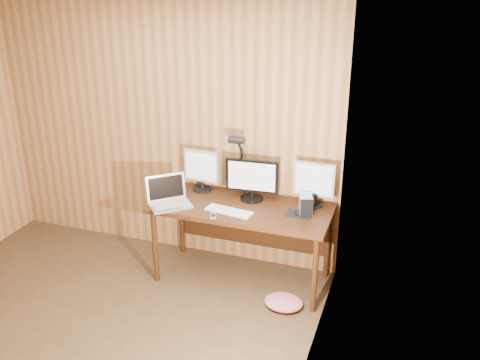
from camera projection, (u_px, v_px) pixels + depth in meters
The scene contains 14 objects.
room_shell at pixel (23, 217), 3.43m from camera, with size 4.00×4.00×4.00m.
desk at pixel (244, 215), 4.87m from camera, with size 1.60×0.70×0.75m.
monitor_center at pixel (252, 180), 4.82m from camera, with size 0.49×0.21×0.39m.
monitor_left at pixel (202, 169), 5.01m from camera, with size 0.36×0.17×0.40m.
monitor_right at pixel (314, 183), 4.68m from camera, with size 0.36×0.17×0.41m.
laptop at pixel (168, 198), 4.78m from camera, with size 0.45×0.44×0.26m.
keyboard at pixel (229, 211), 4.65m from camera, with size 0.43×0.18×0.02m.
mousepad at pixel (299, 214), 4.61m from camera, with size 0.22×0.18×0.00m, color black.
mouse at pixel (299, 212), 4.60m from camera, with size 0.07×0.11×0.04m, color black.
hard_drive at pixel (306, 205), 4.58m from camera, with size 0.15×0.18×0.17m.
phone at pixel (213, 216), 4.56m from camera, with size 0.08×0.11×0.01m.
speaker at pixel (314, 201), 4.71m from camera, with size 0.05×0.05×0.13m, color black.
desk_lamp at pixel (239, 156), 4.85m from camera, with size 0.14×0.21×0.63m.
fabric_pile at pixel (284, 302), 4.59m from camera, with size 0.34×0.28×0.11m, color #CC636E, non-canonical shape.
Camera 1 is at (2.32, -2.47, 2.76)m, focal length 40.00 mm.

